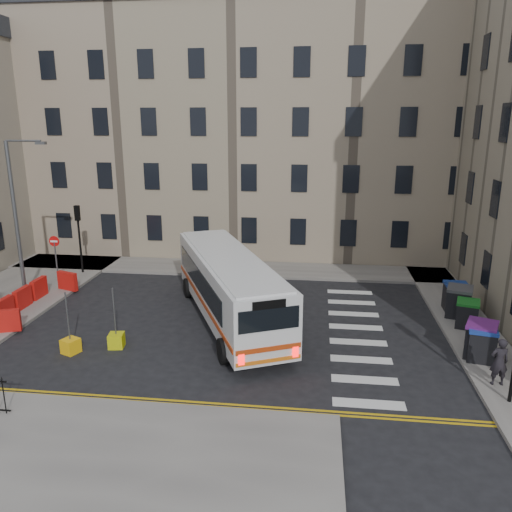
% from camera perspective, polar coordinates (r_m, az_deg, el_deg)
% --- Properties ---
extents(ground, '(120.00, 120.00, 0.00)m').
position_cam_1_polar(ground, '(23.04, 1.33, -8.04)').
color(ground, black).
rests_on(ground, ground).
extents(pavement_north, '(36.00, 3.20, 0.15)m').
position_cam_1_polar(pavement_north, '(32.04, -7.84, -1.24)').
color(pavement_north, slate).
rests_on(pavement_north, ground).
extents(pavement_east, '(2.40, 26.00, 0.15)m').
position_cam_1_polar(pavement_east, '(27.52, 21.28, -4.99)').
color(pavement_east, slate).
rests_on(pavement_east, ground).
extents(terrace_north, '(38.30, 10.80, 17.20)m').
position_cam_1_polar(terrace_north, '(37.66, -7.10, 14.45)').
color(terrace_north, gray).
rests_on(terrace_north, ground).
extents(traffic_light_nw, '(0.28, 0.22, 4.10)m').
position_cam_1_polar(traffic_light_nw, '(31.57, -19.61, 2.99)').
color(traffic_light_nw, black).
rests_on(traffic_light_nw, pavement_west).
extents(streetlamp, '(0.50, 0.22, 8.14)m').
position_cam_1_polar(streetlamp, '(27.96, -25.77, 3.91)').
color(streetlamp, '#595B5E').
rests_on(streetlamp, pavement_west).
extents(no_entry_north, '(0.60, 0.08, 3.00)m').
position_cam_1_polar(no_entry_north, '(30.25, -21.98, 0.70)').
color(no_entry_north, '#595B5E').
rests_on(no_entry_north, pavement_west).
extents(roadworks_barriers, '(1.66, 6.26, 1.00)m').
position_cam_1_polar(roadworks_barriers, '(27.02, -24.47, -4.41)').
color(roadworks_barriers, red).
rests_on(roadworks_barriers, pavement_west).
extents(bus, '(7.08, 11.40, 3.10)m').
position_cam_1_polar(bus, '(23.05, -3.14, -3.29)').
color(bus, silver).
rests_on(bus, ground).
extents(wheelie_bin_a, '(1.26, 1.38, 1.32)m').
position_cam_1_polar(wheelie_bin_a, '(21.41, 24.33, -9.02)').
color(wheelie_bin_a, black).
rests_on(wheelie_bin_a, pavement_east).
extents(wheelie_bin_b, '(1.50, 1.59, 1.39)m').
position_cam_1_polar(wheelie_bin_b, '(21.58, 24.29, -8.71)').
color(wheelie_bin_b, black).
rests_on(wheelie_bin_b, pavement_east).
extents(wheelie_bin_c, '(1.23, 1.32, 1.21)m').
position_cam_1_polar(wheelie_bin_c, '(24.35, 22.99, -6.08)').
color(wheelie_bin_c, black).
rests_on(wheelie_bin_c, pavement_east).
extents(wheelie_bin_d, '(1.46, 1.56, 1.42)m').
position_cam_1_polar(wheelie_bin_d, '(25.44, 22.17, -4.83)').
color(wheelie_bin_d, black).
rests_on(wheelie_bin_d, pavement_east).
extents(wheelie_bin_e, '(1.09, 1.25, 1.36)m').
position_cam_1_polar(wheelie_bin_e, '(26.06, 21.88, -4.40)').
color(wheelie_bin_e, black).
rests_on(wheelie_bin_e, pavement_east).
extents(pedestrian, '(0.67, 0.47, 1.74)m').
position_cam_1_polar(pedestrian, '(19.62, 26.04, -10.81)').
color(pedestrian, black).
rests_on(pedestrian, pavement_east).
extents(bollard_yellow, '(0.79, 0.79, 0.60)m').
position_cam_1_polar(bollard_yellow, '(21.82, -20.42, -9.61)').
color(bollard_yellow, '#F9B50D').
rests_on(bollard_yellow, ground).
extents(bollard_chevron, '(0.68, 0.68, 0.60)m').
position_cam_1_polar(bollard_chevron, '(21.74, -15.66, -9.28)').
color(bollard_chevron, '#C1C40B').
rests_on(bollard_chevron, ground).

